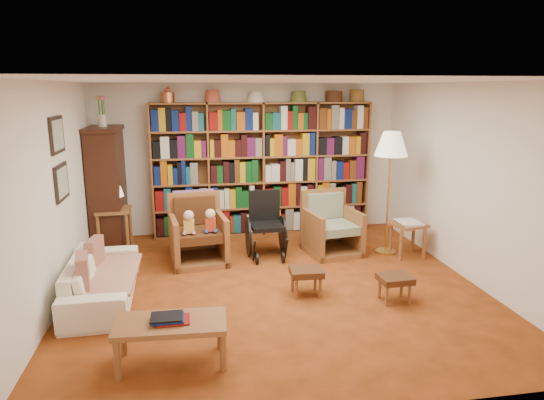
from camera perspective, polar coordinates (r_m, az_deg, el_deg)
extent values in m
plane|color=#993F17|center=(6.17, 0.34, -10.08)|extent=(5.00, 5.00, 0.00)
plane|color=white|center=(5.67, 0.37, 13.83)|extent=(5.00, 5.00, 0.00)
plane|color=white|center=(8.23, -2.67, 4.83)|extent=(5.00, 0.00, 5.00)
plane|color=white|center=(3.44, 7.63, -6.95)|extent=(5.00, 0.00, 5.00)
plane|color=white|center=(5.90, -24.29, 0.43)|extent=(0.00, 5.00, 5.00)
plane|color=white|center=(6.69, 21.98, 1.99)|extent=(0.00, 5.00, 5.00)
cube|color=brown|center=(8.12, -1.12, 3.67)|extent=(3.60, 0.30, 2.20)
cube|color=#36160E|center=(7.84, -18.77, 1.14)|extent=(0.45, 0.90, 1.80)
cube|color=#36160E|center=(7.71, -19.27, 7.92)|extent=(0.50, 0.95, 0.06)
cylinder|color=white|center=(7.71, -19.34, 8.81)|extent=(0.12, 0.12, 0.18)
cube|color=black|center=(6.10, -23.99, 7.02)|extent=(0.03, 0.52, 0.42)
cube|color=gray|center=(6.09, -23.85, 7.03)|extent=(0.01, 0.44, 0.34)
cube|color=black|center=(6.17, -23.52, 1.94)|extent=(0.03, 0.52, 0.42)
cube|color=gray|center=(6.16, -23.38, 1.95)|extent=(0.01, 0.44, 0.34)
imported|color=white|center=(6.04, -19.34, -8.69)|extent=(1.80, 0.75, 0.52)
cube|color=beige|center=(6.02, -18.89, -8.33)|extent=(0.69, 1.29, 0.04)
cube|color=maroon|center=(6.33, -20.12, -5.94)|extent=(0.18, 0.37, 0.36)
cube|color=maroon|center=(5.68, -21.36, -8.20)|extent=(0.19, 0.40, 0.39)
cube|color=brown|center=(7.63, -18.14, -1.15)|extent=(0.49, 0.49, 0.04)
cylinder|color=brown|center=(7.55, -19.71, -4.00)|extent=(0.05, 0.05, 0.62)
cylinder|color=brown|center=(7.49, -16.65, -3.92)|extent=(0.05, 0.05, 0.62)
cylinder|color=brown|center=(7.94, -19.22, -3.15)|extent=(0.05, 0.05, 0.62)
cylinder|color=brown|center=(7.88, -16.30, -3.06)|extent=(0.05, 0.05, 0.62)
cylinder|color=gold|center=(7.60, -18.20, -0.33)|extent=(0.11, 0.11, 0.18)
cone|color=#FBEFCE|center=(7.55, -18.33, 1.38)|extent=(0.33, 0.33, 0.26)
cube|color=brown|center=(7.03, -8.57, -6.89)|extent=(0.85, 0.88, 0.08)
cube|color=brown|center=(6.94, -11.48, -4.70)|extent=(0.17, 0.79, 0.67)
cube|color=brown|center=(6.95, -5.82, -4.48)|extent=(0.17, 0.79, 0.67)
cube|color=brown|center=(7.24, -8.74, -2.73)|extent=(0.76, 0.18, 0.95)
cube|color=#482613|center=(6.88, -8.67, -4.01)|extent=(0.67, 0.73, 0.13)
cube|color=#482613|center=(7.11, -8.79, -1.17)|extent=(0.60, 0.18, 0.40)
cube|color=#D43869|center=(7.20, -8.83, -0.47)|extent=(0.59, 0.14, 0.42)
cube|color=brown|center=(7.38, 7.03, -5.89)|extent=(0.85, 0.87, 0.08)
cube|color=brown|center=(7.21, 4.57, -3.91)|extent=(0.19, 0.76, 0.65)
cube|color=brown|center=(7.39, 9.55, -3.62)|extent=(0.19, 0.76, 0.65)
cube|color=brown|center=(7.57, 6.39, -2.08)|extent=(0.74, 0.20, 0.92)
cube|color=gray|center=(7.24, 7.18, -3.22)|extent=(0.67, 0.72, 0.12)
cube|color=gray|center=(7.45, 6.58, -0.64)|extent=(0.58, 0.19, 0.39)
cube|color=black|center=(7.04, -0.63, -3.10)|extent=(0.49, 0.49, 0.06)
cube|color=black|center=(7.19, -0.91, -0.63)|extent=(0.47, 0.08, 0.46)
cylinder|color=black|center=(7.16, -2.80, -4.32)|extent=(0.03, 0.58, 0.58)
cylinder|color=black|center=(7.23, 1.27, -4.12)|extent=(0.03, 0.58, 0.58)
cylinder|color=black|center=(6.86, -1.78, -6.89)|extent=(0.03, 0.16, 0.16)
cylinder|color=black|center=(6.92, 1.29, -6.72)|extent=(0.03, 0.16, 0.16)
cylinder|color=gold|center=(7.54, 13.20, -5.92)|extent=(0.31, 0.31, 0.03)
cylinder|color=gold|center=(7.34, 13.51, -0.37)|extent=(0.03, 0.03, 1.53)
cone|color=#FBEFCE|center=(7.19, 13.87, 6.44)|extent=(0.48, 0.48, 0.35)
cube|color=brown|center=(7.35, 15.74, -2.79)|extent=(0.53, 0.53, 0.04)
cylinder|color=brown|center=(7.19, 14.92, -5.17)|extent=(0.05, 0.05, 0.46)
cylinder|color=brown|center=(7.34, 17.49, -4.96)|extent=(0.05, 0.05, 0.46)
cylinder|color=brown|center=(7.50, 13.79, -4.34)|extent=(0.05, 0.05, 0.46)
cylinder|color=brown|center=(7.65, 16.28, -4.16)|extent=(0.05, 0.05, 0.46)
cube|color=silver|center=(7.34, 15.75, -2.53)|extent=(0.39, 0.45, 0.03)
cube|color=#482613|center=(5.84, 4.06, -8.44)|extent=(0.40, 0.34, 0.08)
cylinder|color=brown|center=(5.77, 2.90, -10.45)|extent=(0.04, 0.04, 0.25)
cylinder|color=brown|center=(5.83, 5.69, -10.23)|extent=(0.04, 0.04, 0.25)
cylinder|color=brown|center=(5.97, 2.42, -9.59)|extent=(0.04, 0.04, 0.25)
cylinder|color=brown|center=(6.03, 5.12, -9.39)|extent=(0.04, 0.04, 0.25)
cube|color=#482613|center=(5.83, 14.28, -8.98)|extent=(0.38, 0.33, 0.07)
cylinder|color=brown|center=(5.75, 13.36, -10.95)|extent=(0.04, 0.04, 0.24)
cylinder|color=brown|center=(5.86, 15.88, -10.64)|extent=(0.04, 0.04, 0.24)
cylinder|color=brown|center=(5.93, 12.53, -10.12)|extent=(0.04, 0.04, 0.24)
cylinder|color=brown|center=(6.04, 14.98, -9.85)|extent=(0.04, 0.04, 0.24)
cube|color=brown|center=(4.53, -11.83, -14.06)|extent=(1.00, 0.54, 0.05)
cylinder|color=brown|center=(4.49, -17.75, -17.60)|extent=(0.06, 0.06, 0.36)
cylinder|color=brown|center=(4.45, -5.79, -17.33)|extent=(0.06, 0.06, 0.36)
cylinder|color=brown|center=(4.84, -17.09, -15.21)|extent=(0.06, 0.06, 0.36)
cylinder|color=brown|center=(4.80, -6.13, -14.93)|extent=(0.06, 0.06, 0.36)
cube|color=brown|center=(4.50, -11.86, -13.47)|extent=(0.29, 0.23, 0.05)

